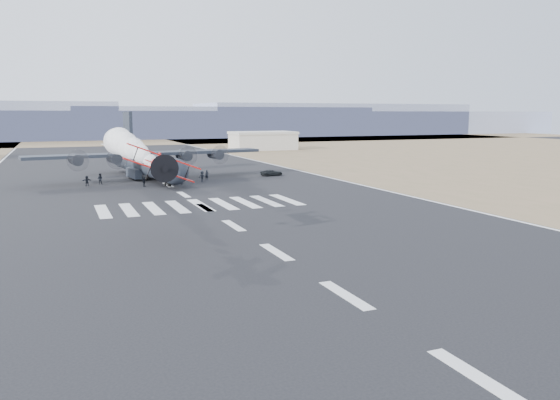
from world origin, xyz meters
TOP-DOWN VIEW (x-y plane):
  - ground at (0.00, 0.00)m, footprint 500.00×500.00m
  - scrub_far at (0.00, 230.00)m, footprint 500.00×80.00m
  - runway_markings at (0.00, 60.00)m, footprint 60.00×260.00m
  - ridge_seg_d at (0.00, 260.00)m, footprint 150.00×50.00m
  - ridge_seg_e at (65.00, 260.00)m, footprint 150.00×50.00m
  - ridge_seg_f at (130.00, 260.00)m, footprint 150.00×50.00m
  - ridge_seg_g at (195.00, 260.00)m, footprint 150.00×50.00m
  - hangar_right at (46.00, 150.00)m, footprint 20.50×12.50m
  - aerobatic_biplane at (-8.18, 31.55)m, footprint 6.39×6.06m
  - smoke_trail at (-7.46, 65.42)m, footprint 4.27×41.88m
  - transport_aircraft at (-1.89, 81.95)m, footprint 41.74×34.25m
  - support_vehicle at (20.79, 77.87)m, footprint 4.38×2.38m
  - crew_a at (2.35, 71.96)m, footprint 0.81×0.84m
  - crew_b at (2.43, 75.21)m, footprint 0.66×0.87m
  - crew_c at (6.25, 73.64)m, footprint 1.29×1.19m
  - crew_d at (-3.97, 71.21)m, footprint 1.11×1.03m
  - crew_e at (2.27, 77.03)m, footprint 0.89×0.65m
  - crew_f at (-12.44, 75.45)m, footprint 1.63×0.88m
  - crew_g at (7.67, 75.98)m, footprint 0.83×0.82m
  - crew_h at (-10.30, 76.93)m, footprint 1.03×0.83m

SIDE VIEW (x-z plane):
  - ground at x=0.00m, z-range 0.00..0.00m
  - scrub_far at x=0.00m, z-range 0.00..0.00m
  - runway_markings at x=0.00m, z-range 0.00..0.01m
  - support_vehicle at x=20.79m, z-range 0.00..1.17m
  - crew_b at x=2.43m, z-range 0.00..1.60m
  - crew_e at x=2.27m, z-range 0.00..1.67m
  - crew_f at x=-12.44m, z-range 0.00..1.67m
  - crew_d at x=-3.97m, z-range 0.00..1.72m
  - crew_g at x=7.67m, z-range 0.00..1.76m
  - crew_a at x=2.35m, z-range 0.00..1.78m
  - crew_h at x=-10.30m, z-range 0.00..1.83m
  - crew_c at x=6.25m, z-range 0.00..1.86m
  - hangar_right at x=46.00m, z-range 0.06..5.96m
  - transport_aircraft at x=-1.89m, z-range -2.92..9.13m
  - ridge_seg_d at x=0.00m, z-range 0.00..13.00m
  - ridge_seg_g at x=195.00m, z-range 0.00..13.00m
  - aerobatic_biplane at x=-8.18m, z-range 5.13..8.93m
  - smoke_trail at x=-7.46m, z-range 5.21..9.47m
  - ridge_seg_e at x=65.00m, z-range 0.00..15.00m
  - ridge_seg_f at x=130.00m, z-range 0.00..17.00m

